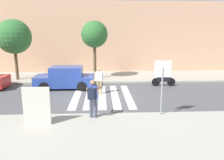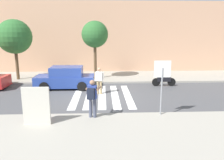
{
  "view_description": "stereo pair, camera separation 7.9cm",
  "coord_description": "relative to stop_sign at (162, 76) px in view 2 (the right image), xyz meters",
  "views": [
    {
      "loc": [
        -0.01,
        -13.02,
        3.87
      ],
      "look_at": [
        0.6,
        -0.2,
        1.1
      ],
      "focal_mm": 35.0,
      "sensor_mm": 36.0,
      "label": 1
    },
    {
      "loc": [
        0.07,
        -13.02,
        3.87
      ],
      "look_at": [
        0.6,
        -0.2,
        1.1
      ],
      "focal_mm": 35.0,
      "sensor_mm": 36.0,
      "label": 2
    }
  ],
  "objects": [
    {
      "name": "parked_car_blue",
      "position": [
        -5.35,
        5.75,
        -1.26
      ],
      "size": [
        4.1,
        1.92,
        1.55
      ],
      "color": "#284293",
      "rests_on": "ground"
    },
    {
      "name": "pedestrian_crossing",
      "position": [
        -2.92,
        4.09,
        -1.01
      ],
      "size": [
        0.57,
        0.31,
        1.72
      ],
      "color": "tan",
      "rests_on": "ground"
    },
    {
      "name": "sidewalk_near",
      "position": [
        -2.74,
        -2.75,
        -1.91
      ],
      "size": [
        60.0,
        6.0,
        0.14
      ],
      "primitive_type": "cube",
      "color": "#9E998C",
      "rests_on": "ground"
    },
    {
      "name": "crosswalk_stripe_4",
      "position": [
        -1.14,
        3.65,
        -1.98
      ],
      "size": [
        0.44,
        5.2,
        0.01
      ],
      "primitive_type": "cube",
      "color": "silver",
      "rests_on": "ground"
    },
    {
      "name": "crosswalk_stripe_3",
      "position": [
        -1.94,
        3.65,
        -1.98
      ],
      "size": [
        0.44,
        5.2,
        0.01
      ],
      "primitive_type": "cube",
      "color": "silver",
      "rests_on": "ground"
    },
    {
      "name": "ground_plane",
      "position": [
        -2.74,
        3.45,
        -1.98
      ],
      "size": [
        120.0,
        120.0,
        0.0
      ],
      "primitive_type": "plane",
      "color": "#4C4C4F"
    },
    {
      "name": "street_tree_west",
      "position": [
        -9.66,
        8.34,
        1.59
      ],
      "size": [
        2.71,
        2.71,
        4.8
      ],
      "color": "brown",
      "rests_on": "sidewalk_far"
    },
    {
      "name": "crosswalk_stripe_2",
      "position": [
        -2.74,
        3.65,
        -1.98
      ],
      "size": [
        0.44,
        5.2,
        0.01
      ],
      "primitive_type": "cube",
      "color": "silver",
      "rests_on": "ground"
    },
    {
      "name": "crosswalk_stripe_0",
      "position": [
        -4.34,
        3.65,
        -1.98
      ],
      "size": [
        0.44,
        5.2,
        0.01
      ],
      "primitive_type": "cube",
      "color": "silver",
      "rests_on": "ground"
    },
    {
      "name": "photographer_with_backpack",
      "position": [
        -3.16,
        -0.27,
        -0.81
      ],
      "size": [
        0.7,
        0.92,
        1.72
      ],
      "color": "#474C60",
      "rests_on": "sidewalk_near"
    },
    {
      "name": "street_tree_center",
      "position": [
        -3.31,
        8.39,
        1.75
      ],
      "size": [
        2.14,
        2.14,
        4.7
      ],
      "color": "brown",
      "rests_on": "sidewalk_far"
    },
    {
      "name": "motorcycle",
      "position": [
        1.83,
        6.05,
        -1.57
      ],
      "size": [
        1.76,
        0.6,
        0.87
      ],
      "color": "black",
      "rests_on": "ground"
    },
    {
      "name": "crosswalk_stripe_1",
      "position": [
        -3.54,
        3.65,
        -1.98
      ],
      "size": [
        0.44,
        5.2,
        0.01
      ],
      "primitive_type": "cube",
      "color": "silver",
      "rests_on": "ground"
    },
    {
      "name": "advertising_board",
      "position": [
        -5.42,
        -0.93,
        -1.04
      ],
      "size": [
        1.1,
        0.11,
        1.6
      ],
      "color": "beige",
      "rests_on": "sidewalk_near"
    },
    {
      "name": "building_facade_far",
      "position": [
        -2.74,
        13.85,
        1.44
      ],
      "size": [
        56.0,
        4.0,
        6.85
      ],
      "primitive_type": "cube",
      "color": "tan",
      "rests_on": "ground"
    },
    {
      "name": "sidewalk_far",
      "position": [
        -2.74,
        9.45,
        -1.91
      ],
      "size": [
        60.0,
        4.8,
        0.14
      ],
      "primitive_type": "cube",
      "color": "#9E998C",
      "rests_on": "ground"
    },
    {
      "name": "stop_sign",
      "position": [
        0.0,
        0.0,
        0.0
      ],
      "size": [
        0.76,
        0.08,
        2.53
      ],
      "color": "gray",
      "rests_on": "sidewalk_near"
    }
  ]
}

